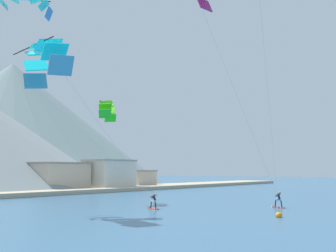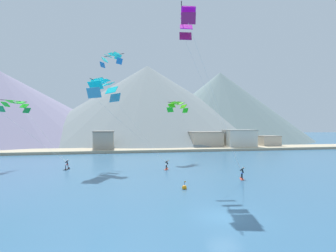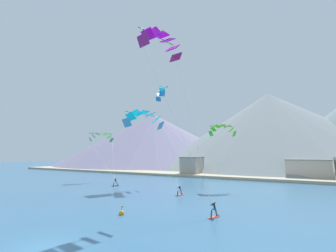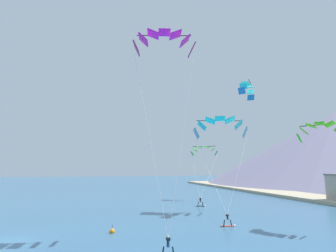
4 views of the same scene
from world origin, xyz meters
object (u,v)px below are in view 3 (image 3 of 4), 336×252
(kitesurfer_near_trail, at_px, (116,183))
(parafoil_kite_near_lead, at_px, (161,42))
(kitesurfer_near_lead, at_px, (215,212))
(parafoil_kite_near_trail, at_px, (101,137))
(race_marker_buoy, at_px, (122,213))
(kitesurfer_mid_center, at_px, (181,192))
(parafoil_kite_distant_low_drift, at_px, (161,92))
(parafoil_kite_mid_center, at_px, (144,118))
(parafoil_kite_distant_high_outer, at_px, (222,129))

(kitesurfer_near_trail, height_order, parafoil_kite_near_lead, parafoil_kite_near_lead)
(kitesurfer_near_lead, height_order, parafoil_kite_near_trail, parafoil_kite_near_trail)
(parafoil_kite_near_trail, relative_size, race_marker_buoy, 11.14)
(kitesurfer_near_lead, height_order, parafoil_kite_near_lead, parafoil_kite_near_lead)
(kitesurfer_near_trail, distance_m, parafoil_kite_near_lead, 29.58)
(kitesurfer_mid_center, height_order, parafoil_kite_distant_low_drift, parafoil_kite_distant_low_drift)
(parafoil_kite_near_lead, height_order, race_marker_buoy, parafoil_kite_near_lead)
(race_marker_buoy, bearing_deg, parafoil_kite_near_trail, 140.12)
(parafoil_kite_mid_center, bearing_deg, kitesurfer_near_trail, -168.02)
(parafoil_kite_distant_high_outer, height_order, race_marker_buoy, parafoil_kite_distant_high_outer)
(parafoil_kite_near_lead, relative_size, parafoil_kite_near_trail, 1.88)
(kitesurfer_near_lead, height_order, kitesurfer_mid_center, kitesurfer_near_lead)
(kitesurfer_near_lead, xyz_separation_m, parafoil_kite_mid_center, (-19.00, 13.79, 13.32))
(parafoil_kite_near_lead, relative_size, race_marker_buoy, 20.90)
(kitesurfer_near_lead, xyz_separation_m, kitesurfer_mid_center, (-8.66, 9.52, -0.06))
(kitesurfer_near_lead, relative_size, kitesurfer_mid_center, 1.00)
(parafoil_kite_mid_center, bearing_deg, kitesurfer_mid_center, -22.40)
(kitesurfer_near_lead, bearing_deg, parafoil_kite_distant_low_drift, 133.91)
(kitesurfer_near_lead, distance_m, parafoil_kite_near_trail, 39.84)
(parafoil_kite_near_lead, height_order, parafoil_kite_distant_low_drift, parafoil_kite_near_lead)
(parafoil_kite_mid_center, bearing_deg, parafoil_kite_near_trail, 167.38)
(parafoil_kite_near_lead, relative_size, parafoil_kite_mid_center, 1.52)
(parafoil_kite_mid_center, relative_size, race_marker_buoy, 13.74)
(kitesurfer_near_trail, relative_size, parafoil_kite_distant_low_drift, 0.37)
(parafoil_kite_near_lead, bearing_deg, kitesurfer_near_lead, -9.67)
(kitesurfer_mid_center, height_order, parafoil_kite_near_trail, parafoil_kite_near_trail)
(kitesurfer_near_lead, bearing_deg, parafoil_kite_near_trail, 153.39)
(kitesurfer_mid_center, bearing_deg, race_marker_buoy, -91.70)
(race_marker_buoy, bearing_deg, parafoil_kite_distant_low_drift, 111.38)
(kitesurfer_near_trail, distance_m, kitesurfer_mid_center, 16.44)
(kitesurfer_near_trail, relative_size, parafoil_kite_distant_high_outer, 0.35)
(kitesurfer_near_trail, xyz_separation_m, race_marker_buoy, (15.76, -16.49, -0.32))
(parafoil_kite_near_trail, bearing_deg, kitesurfer_near_lead, -26.61)
(parafoil_kite_distant_high_outer, bearing_deg, kitesurfer_mid_center, -112.02)
(parafoil_kite_mid_center, relative_size, parafoil_kite_distant_high_outer, 2.77)
(parafoil_kite_near_trail, xyz_separation_m, parafoil_kite_distant_low_drift, (16.54, 1.32, 9.40))
(kitesurfer_near_lead, height_order, kitesurfer_near_trail, kitesurfer_near_lead)
(kitesurfer_near_lead, relative_size, race_marker_buoy, 1.74)
(parafoil_kite_near_trail, relative_size, parafoil_kite_distant_high_outer, 2.25)
(kitesurfer_mid_center, height_order, race_marker_buoy, kitesurfer_mid_center)
(kitesurfer_near_lead, height_order, race_marker_buoy, kitesurfer_near_lead)
(kitesurfer_near_trail, distance_m, race_marker_buoy, 22.82)
(parafoil_kite_near_trail, relative_size, parafoil_kite_distant_low_drift, 2.34)
(kitesurfer_near_trail, height_order, race_marker_buoy, kitesurfer_near_trail)
(kitesurfer_near_trail, xyz_separation_m, kitesurfer_mid_center, (16.16, -3.03, -0.04))
(kitesurfer_near_trail, distance_m, parafoil_kite_distant_high_outer, 24.07)
(kitesurfer_near_lead, bearing_deg, race_marker_buoy, -156.47)
(parafoil_kite_mid_center, height_order, parafoil_kite_distant_low_drift, parafoil_kite_distant_low_drift)
(parafoil_kite_near_trail, distance_m, parafoil_kite_distant_low_drift, 19.07)
(kitesurfer_near_trail, xyz_separation_m, parafoil_kite_near_trail, (-9.59, 4.68, 10.35))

